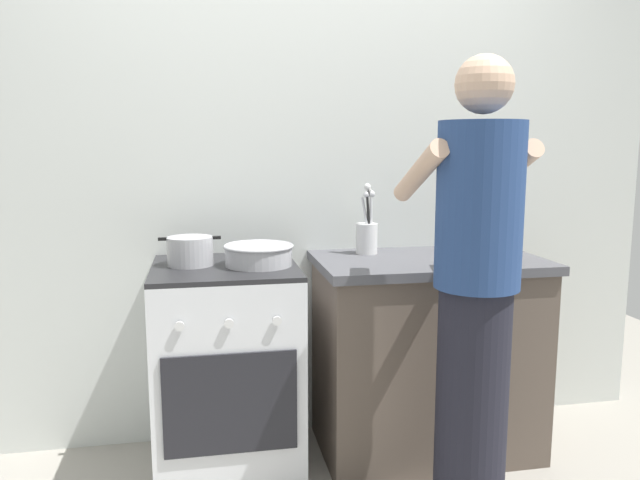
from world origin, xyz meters
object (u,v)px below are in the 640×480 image
(pot, at_px, (190,251))
(person, at_px, (475,298))
(utensil_crock, at_px, (367,233))
(stove_range, at_px, (227,368))
(oil_bottle, at_px, (485,237))
(mixing_bowl, at_px, (259,254))

(pot, height_order, person, person)
(utensil_crock, distance_m, person, 0.77)
(stove_range, xyz_separation_m, oil_bottle, (1.13, -0.07, 0.55))
(stove_range, distance_m, mixing_bowl, 0.52)
(stove_range, bearing_deg, person, -33.31)
(mixing_bowl, height_order, person, person)
(mixing_bowl, distance_m, utensil_crock, 0.55)
(mixing_bowl, distance_m, person, 0.90)
(mixing_bowl, xyz_separation_m, person, (0.72, -0.54, -0.09))
(utensil_crock, height_order, person, person)
(mixing_bowl, xyz_separation_m, oil_bottle, (0.99, -0.05, 0.05))
(oil_bottle, xyz_separation_m, person, (-0.27, -0.49, -0.14))
(pot, height_order, utensil_crock, utensil_crock)
(pot, height_order, oil_bottle, oil_bottle)
(mixing_bowl, relative_size, person, 0.17)
(mixing_bowl, bearing_deg, oil_bottle, -2.84)
(mixing_bowl, xyz_separation_m, utensil_crock, (0.52, 0.19, 0.05))
(person, bearing_deg, oil_bottle, 61.12)
(stove_range, bearing_deg, utensil_crock, 13.88)
(person, bearing_deg, utensil_crock, 105.50)
(mixing_bowl, distance_m, oil_bottle, 0.99)
(mixing_bowl, height_order, utensil_crock, utensil_crock)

